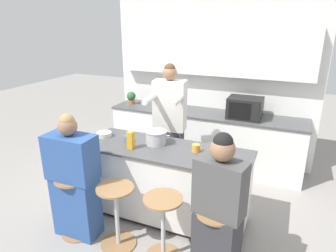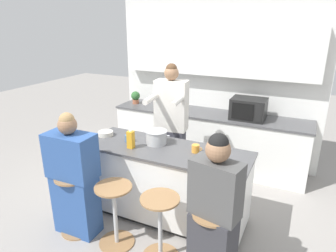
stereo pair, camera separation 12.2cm
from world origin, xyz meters
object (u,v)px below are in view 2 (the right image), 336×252
at_px(person_wrapped_blanket, 74,179).
at_px(bar_stool_rightmost, 211,241).
at_px(kitchen_island, 165,183).
at_px(person_seated_near, 214,218).
at_px(banana_bunch, 206,160).
at_px(person_cooking, 171,131).
at_px(fruit_bowl, 106,133).
at_px(cooking_pot, 156,137).
at_px(microwave, 248,109).
at_px(potted_plant, 136,97).
at_px(coffee_cup_far, 196,149).
at_px(juice_carton, 131,140).
at_px(bar_stool_center_right, 160,225).
at_px(coffee_cup_near, 129,138).
at_px(bar_stool_center_left, 115,212).
at_px(bar_stool_leftmost, 75,201).

bearing_deg(person_wrapped_blanket, bar_stool_rightmost, -0.05).
distance_m(kitchen_island, person_wrapped_blanket, 1.04).
height_order(person_seated_near, banana_bunch, person_seated_near).
xyz_separation_m(person_cooking, fruit_bowl, (-0.66, -0.54, 0.04)).
bearing_deg(cooking_pot, microwave, 61.40).
distance_m(kitchen_island, potted_plant, 2.12).
bearing_deg(coffee_cup_far, microwave, 79.37).
bearing_deg(potted_plant, fruit_bowl, -72.48).
height_order(coffee_cup_far, juice_carton, juice_carton).
height_order(person_cooking, banana_bunch, person_cooking).
bearing_deg(coffee_cup_far, person_seated_near, -58.31).
bearing_deg(bar_stool_center_right, bar_stool_rightmost, -0.23).
xyz_separation_m(microwave, potted_plant, (-1.96, 0.04, -0.04)).
bearing_deg(coffee_cup_near, bar_stool_rightmost, -27.26).
relative_size(juice_carton, potted_plant, 1.00).
xyz_separation_m(cooking_pot, juice_carton, (-0.20, -0.24, 0.02)).
xyz_separation_m(bar_stool_rightmost, banana_bunch, (-0.25, 0.53, 0.53)).
bearing_deg(coffee_cup_far, bar_stool_center_left, -129.94).
xyz_separation_m(coffee_cup_near, juice_carton, (0.13, -0.15, 0.06)).
distance_m(coffee_cup_near, potted_plant, 1.77).
relative_size(cooking_pot, juice_carton, 1.59).
bearing_deg(bar_stool_center_right, potted_plant, 125.94).
height_order(person_wrapped_blanket, coffee_cup_near, person_wrapped_blanket).
xyz_separation_m(coffee_cup_near, microwave, (1.11, 1.51, 0.11)).
bearing_deg(person_seated_near, kitchen_island, 151.08).
bearing_deg(bar_stool_rightmost, microwave, 94.23).
distance_m(bar_stool_leftmost, coffee_cup_far, 1.45).
bearing_deg(person_seated_near, potted_plant, 145.19).
distance_m(bar_stool_leftmost, juice_carton, 0.91).
distance_m(fruit_bowl, coffee_cup_near, 0.37).
height_order(person_cooking, coffee_cup_far, person_cooking).
distance_m(bar_stool_center_right, fruit_bowl, 1.42).
height_order(bar_stool_leftmost, bar_stool_center_right, same).
distance_m(person_cooking, juice_carton, 0.76).
bearing_deg(banana_bunch, kitchen_island, 167.17).
xyz_separation_m(kitchen_island, microwave, (0.62, 1.52, 0.60)).
bearing_deg(banana_bunch, microwave, 86.86).
xyz_separation_m(person_cooking, cooking_pot, (0.04, -0.50, 0.10)).
height_order(kitchen_island, person_wrapped_blanket, person_wrapped_blanket).
bearing_deg(person_seated_near, fruit_bowl, 168.00).
distance_m(bar_stool_rightmost, person_wrapped_blanket, 1.57).
bearing_deg(kitchen_island, bar_stool_leftmost, -138.80).
bearing_deg(bar_stool_leftmost, coffee_cup_far, 33.26).
bearing_deg(potted_plant, bar_stool_center_left, -64.11).
xyz_separation_m(cooking_pot, microwave, (0.78, 1.43, 0.07)).
bearing_deg(bar_stool_center_left, bar_stool_center_right, 1.79).
distance_m(person_wrapped_blanket, potted_plant, 2.33).
relative_size(bar_stool_leftmost, bar_stool_center_left, 1.00).
relative_size(bar_stool_center_right, cooking_pot, 2.02).
height_order(person_cooking, potted_plant, person_cooking).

